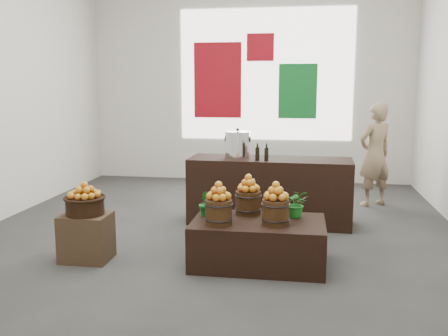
% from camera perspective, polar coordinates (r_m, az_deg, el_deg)
% --- Properties ---
extents(ground, '(7.00, 7.00, 0.00)m').
position_cam_1_polar(ground, '(6.29, -0.75, -7.35)').
color(ground, '#373735').
rests_on(ground, ground).
extents(back_wall, '(6.00, 0.04, 4.00)m').
position_cam_1_polar(back_wall, '(9.49, 2.93, 10.58)').
color(back_wall, silver).
rests_on(back_wall, ground).
extents(back_opening, '(3.20, 0.02, 2.40)m').
position_cam_1_polar(back_opening, '(9.44, 4.76, 10.57)').
color(back_opening, white).
rests_on(back_opening, back_wall).
extents(deco_red_left, '(0.90, 0.04, 1.40)m').
position_cam_1_polar(deco_red_left, '(9.54, -0.73, 9.99)').
color(deco_red_left, maroon).
rests_on(deco_red_left, back_wall).
extents(deco_green_right, '(0.70, 0.04, 1.00)m').
position_cam_1_polar(deco_green_right, '(9.40, 8.42, 8.67)').
color(deco_green_right, '#0F6523').
rests_on(deco_green_right, back_wall).
extents(deco_red_upper, '(0.50, 0.04, 0.50)m').
position_cam_1_polar(deco_red_upper, '(9.46, 4.18, 13.60)').
color(deco_red_upper, maroon).
rests_on(deco_red_upper, back_wall).
extents(crate, '(0.50, 0.41, 0.49)m').
position_cam_1_polar(crate, '(5.47, -15.44, -7.63)').
color(crate, '#473321').
rests_on(crate, ground).
extents(wicker_basket, '(0.39, 0.39, 0.18)m').
position_cam_1_polar(wicker_basket, '(5.38, -15.60, -4.21)').
color(wicker_basket, black).
rests_on(wicker_basket, crate).
extents(apples_in_basket, '(0.31, 0.31, 0.16)m').
position_cam_1_polar(apples_in_basket, '(5.34, -15.68, -2.42)').
color(apples_in_basket, '#AC0511').
rests_on(apples_in_basket, wicker_basket).
extents(display_table, '(1.34, 0.83, 0.46)m').
position_cam_1_polar(display_table, '(5.17, 3.94, -8.50)').
color(display_table, black).
rests_on(display_table, ground).
extents(apple_bucket_front_left, '(0.27, 0.27, 0.25)m').
position_cam_1_polar(apple_bucket_front_left, '(4.94, -0.63, -5.04)').
color(apple_bucket_front_left, '#3D2610').
rests_on(apple_bucket_front_left, display_table).
extents(apples_in_bucket_front_left, '(0.20, 0.20, 0.18)m').
position_cam_1_polar(apples_in_bucket_front_left, '(4.89, -0.63, -2.62)').
color(apples_in_bucket_front_left, '#AC0511').
rests_on(apples_in_bucket_front_left, apple_bucket_front_left).
extents(apple_bucket_front_right, '(0.27, 0.27, 0.25)m').
position_cam_1_polar(apple_bucket_front_right, '(4.96, 5.90, -5.03)').
color(apple_bucket_front_right, '#3D2610').
rests_on(apple_bucket_front_right, display_table).
extents(apples_in_bucket_front_right, '(0.20, 0.20, 0.18)m').
position_cam_1_polar(apples_in_bucket_front_right, '(4.91, 5.94, -2.62)').
color(apples_in_bucket_front_right, '#AC0511').
rests_on(apples_in_bucket_front_right, apple_bucket_front_right).
extents(apple_bucket_rear, '(0.27, 0.27, 0.25)m').
position_cam_1_polar(apple_bucket_rear, '(5.32, 2.78, -3.98)').
color(apple_bucket_rear, '#3D2610').
rests_on(apple_bucket_rear, display_table).
extents(apples_in_bucket_rear, '(0.20, 0.20, 0.18)m').
position_cam_1_polar(apples_in_bucket_rear, '(5.27, 2.80, -1.73)').
color(apples_in_bucket_rear, '#AC0511').
rests_on(apples_in_bucket_rear, apple_bucket_rear).
extents(herb_garnish_right, '(0.28, 0.24, 0.29)m').
position_cam_1_polar(herb_garnish_right, '(5.23, 8.28, -4.03)').
color(herb_garnish_right, '#166B1D').
rests_on(herb_garnish_right, display_table).
extents(herb_garnish_left, '(0.16, 0.13, 0.28)m').
position_cam_1_polar(herb_garnish_left, '(5.23, -2.08, -4.04)').
color(herb_garnish_left, '#166B1D').
rests_on(herb_garnish_left, display_table).
extents(counter, '(2.14, 0.73, 0.87)m').
position_cam_1_polar(counter, '(6.64, 5.24, -2.61)').
color(counter, black).
rests_on(counter, ground).
extents(stock_pot_left, '(0.33, 0.33, 0.33)m').
position_cam_1_polar(stock_pot_left, '(6.60, 1.56, 2.61)').
color(stock_pot_left, silver).
rests_on(stock_pot_left, counter).
extents(oil_cruets, '(0.16, 0.06, 0.24)m').
position_cam_1_polar(oil_cruets, '(6.34, 5.14, 1.89)').
color(oil_cruets, black).
rests_on(oil_cruets, counter).
extents(shopper, '(0.68, 0.63, 1.57)m').
position_cam_1_polar(shopper, '(7.83, 16.84, 1.47)').
color(shopper, '#8D7656').
rests_on(shopper, ground).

